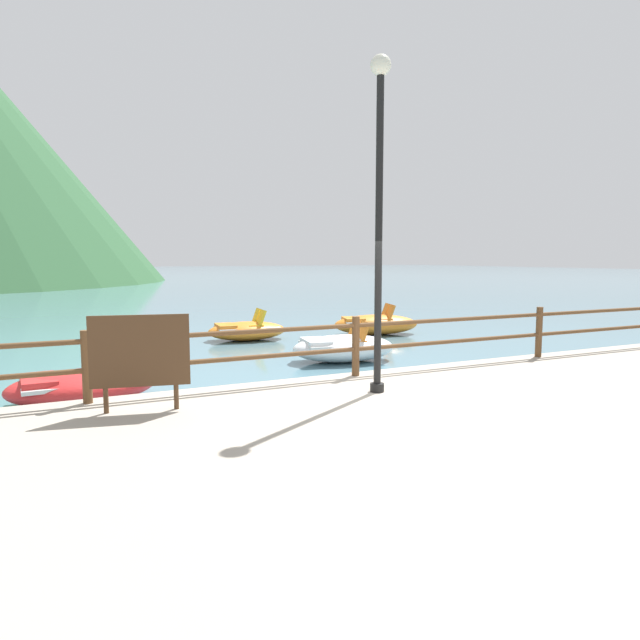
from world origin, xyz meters
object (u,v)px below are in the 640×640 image
object	(u,v)px
sign_board	(140,353)
pedal_boat_1	(343,347)
pedal_boat_2	(376,324)
pedal_boat_0	(82,385)
lamp_post	(379,195)
pedal_boat_3	(247,330)

from	to	relation	value
sign_board	pedal_boat_1	bearing A→B (deg)	38.25
sign_board	pedal_boat_2	distance (m)	10.64
sign_board	pedal_boat_0	distance (m)	2.59
pedal_boat_0	pedal_boat_2	bearing A→B (deg)	30.33
pedal_boat_0	pedal_boat_2	world-z (taller)	pedal_boat_2
pedal_boat_1	pedal_boat_2	distance (m)	4.52
lamp_post	sign_board	world-z (taller)	lamp_post
pedal_boat_2	lamp_post	bearing A→B (deg)	-121.14
lamp_post	pedal_boat_0	bearing A→B (deg)	143.20
pedal_boat_1	pedal_boat_2	size ratio (longest dim) A/B	0.90
sign_board	pedal_boat_0	world-z (taller)	sign_board
pedal_boat_0	pedal_boat_1	world-z (taller)	pedal_boat_1
lamp_post	pedal_boat_2	size ratio (longest dim) A/B	1.66
lamp_post	pedal_boat_3	world-z (taller)	lamp_post
lamp_post	sign_board	bearing A→B (deg)	173.10
lamp_post	pedal_boat_0	world-z (taller)	lamp_post
sign_board	pedal_boat_3	world-z (taller)	sign_board
pedal_boat_0	pedal_boat_2	xyz separation A→B (m)	(8.30, 4.86, 0.03)
pedal_boat_3	sign_board	bearing A→B (deg)	-116.73
lamp_post	pedal_boat_1	size ratio (longest dim) A/B	1.84
lamp_post	pedal_boat_1	bearing A→B (deg)	68.06
pedal_boat_1	pedal_boat_3	world-z (taller)	pedal_boat_1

